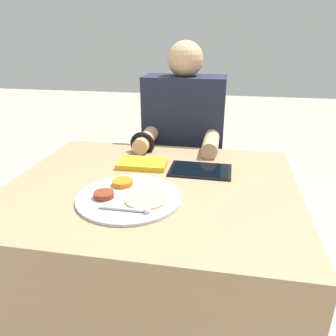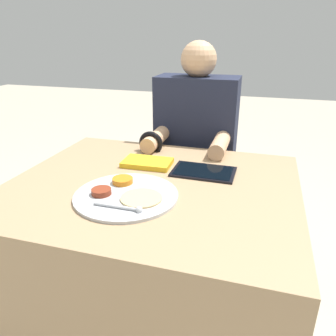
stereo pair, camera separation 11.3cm
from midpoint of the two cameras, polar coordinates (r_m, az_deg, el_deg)
The scene contains 6 objects.
ground_plane at distance 1.60m, azimuth -0.00°, elevation -26.73°, with size 12.00×12.00×0.00m, color #B2A893.
dining_table at distance 1.35m, azimuth -0.00°, elevation -16.68°, with size 1.00×0.84×0.72m.
thali_tray at distance 1.06m, azimuth -4.37°, elevation -4.71°, with size 0.34×0.34×0.03m.
red_notebook at distance 1.31m, azimuth -1.18°, elevation 0.83°, with size 0.20×0.13×0.02m.
tablet_device at distance 1.25m, azimuth 8.79°, elevation -0.67°, with size 0.24×0.16×0.01m.
person_diner at distance 1.74m, azimuth 6.53°, elevation 0.09°, with size 0.40×0.43×1.18m.
Camera 2 is at (0.35, -0.99, 1.21)m, focal length 35.00 mm.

